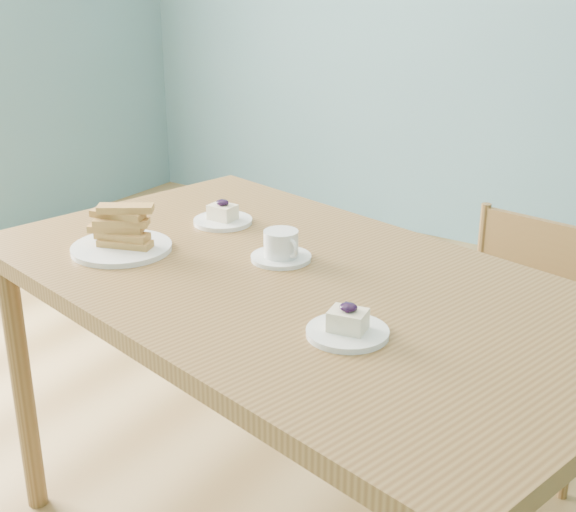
# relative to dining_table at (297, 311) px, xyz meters

# --- Properties ---
(room) EXTENTS (5.01, 5.01, 2.71)m
(room) POSITION_rel_dining_table_xyz_m (-0.15, 0.00, 0.63)
(room) COLOR #A4814C
(room) RESTS_ON ground
(dining_table) EXTENTS (1.65, 1.17, 0.80)m
(dining_table) POSITION_rel_dining_table_xyz_m (0.00, 0.00, 0.00)
(dining_table) COLOR brown
(dining_table) RESTS_ON ground
(dining_chair) EXTENTS (0.42, 0.40, 0.82)m
(dining_chair) POSITION_rel_dining_table_xyz_m (0.31, 0.57, -0.31)
(dining_chair) COLOR brown
(dining_chair) RESTS_ON ground
(cheesecake_plate_near) EXTENTS (0.16, 0.16, 0.07)m
(cheesecake_plate_near) POSITION_rel_dining_table_xyz_m (0.23, -0.18, 0.10)
(cheesecake_plate_near) COLOR white
(cheesecake_plate_near) RESTS_ON dining_table
(cheesecake_plate_far) EXTENTS (0.15, 0.15, 0.06)m
(cheesecake_plate_far) POSITION_rel_dining_table_xyz_m (-0.36, 0.20, 0.10)
(cheesecake_plate_far) COLOR white
(cheesecake_plate_far) RESTS_ON dining_table
(coffee_cup) EXTENTS (0.14, 0.14, 0.07)m
(coffee_cup) POSITION_rel_dining_table_xyz_m (-0.09, 0.07, 0.11)
(coffee_cup) COLOR white
(coffee_cup) RESTS_ON dining_table
(biscotti_plate) EXTENTS (0.24, 0.24, 0.11)m
(biscotti_plate) POSITION_rel_dining_table_xyz_m (-0.44, -0.09, 0.12)
(biscotti_plate) COLOR white
(biscotti_plate) RESTS_ON dining_table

